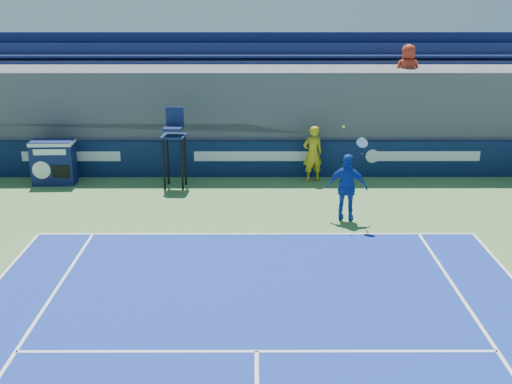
{
  "coord_description": "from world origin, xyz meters",
  "views": [
    {
      "loc": [
        -0.03,
        -3.19,
        5.93
      ],
      "look_at": [
        0.0,
        11.5,
        1.25
      ],
      "focal_mm": 45.0,
      "sensor_mm": 36.0,
      "label": 1
    }
  ],
  "objects_px": {
    "ball_person": "(313,154)",
    "match_clock": "(54,161)",
    "umpire_chair": "(174,139)",
    "tennis_player": "(347,187)"
  },
  "relations": [
    {
      "from": "ball_person",
      "to": "umpire_chair",
      "type": "distance_m",
      "value": 4.4
    },
    {
      "from": "match_clock",
      "to": "tennis_player",
      "type": "xyz_separation_m",
      "value": [
        8.77,
        -3.38,
        0.18
      ]
    },
    {
      "from": "ball_person",
      "to": "match_clock",
      "type": "height_order",
      "value": "ball_person"
    },
    {
      "from": "match_clock",
      "to": "umpire_chair",
      "type": "distance_m",
      "value": 3.96
    },
    {
      "from": "ball_person",
      "to": "match_clock",
      "type": "xyz_separation_m",
      "value": [
        -8.17,
        -0.26,
        -0.17
      ]
    },
    {
      "from": "match_clock",
      "to": "tennis_player",
      "type": "distance_m",
      "value": 9.4
    },
    {
      "from": "match_clock",
      "to": "umpire_chair",
      "type": "relative_size",
      "value": 0.56
    },
    {
      "from": "ball_person",
      "to": "match_clock",
      "type": "distance_m",
      "value": 8.18
    },
    {
      "from": "tennis_player",
      "to": "match_clock",
      "type": "bearing_deg",
      "value": 158.94
    },
    {
      "from": "umpire_chair",
      "to": "tennis_player",
      "type": "distance_m",
      "value": 5.8
    }
  ]
}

